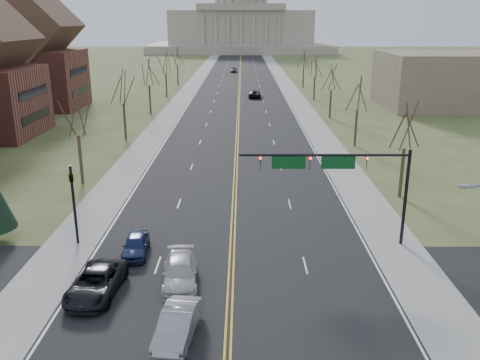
{
  "coord_description": "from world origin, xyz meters",
  "views": [
    {
      "loc": [
        0.73,
        -21.02,
        15.9
      ],
      "look_at": [
        0.54,
        19.66,
        3.0
      ],
      "focal_mm": 38.0,
      "sensor_mm": 36.0,
      "label": 1
    }
  ],
  "objects_px": {
    "car_sb_outer_lead": "(96,283)",
    "car_sb_inner_lead": "(177,325)",
    "car_far_sb": "(234,70)",
    "car_sb_inner_second": "(180,273)",
    "signal_left": "(73,196)",
    "signal_mast": "(337,169)",
    "car_far_nb": "(255,94)",
    "car_sb_outer_second": "(136,245)"
  },
  "relations": [
    {
      "from": "car_far_nb",
      "to": "car_sb_inner_second",
      "type": "bearing_deg",
      "value": 87.93
    },
    {
      "from": "signal_mast",
      "to": "car_sb_outer_lead",
      "type": "distance_m",
      "value": 17.87
    },
    {
      "from": "signal_mast",
      "to": "car_sb_outer_lead",
      "type": "xyz_separation_m",
      "value": [
        -15.5,
        -7.38,
        -4.96
      ]
    },
    {
      "from": "signal_left",
      "to": "car_far_sb",
      "type": "bearing_deg",
      "value": 85.75
    },
    {
      "from": "car_sb_inner_lead",
      "to": "car_sb_inner_second",
      "type": "xyz_separation_m",
      "value": [
        -0.54,
        5.72,
        -0.04
      ]
    },
    {
      "from": "signal_mast",
      "to": "car_far_sb",
      "type": "height_order",
      "value": "signal_mast"
    },
    {
      "from": "car_sb_inner_second",
      "to": "car_sb_outer_second",
      "type": "height_order",
      "value": "car_sb_inner_second"
    },
    {
      "from": "signal_mast",
      "to": "signal_left",
      "type": "bearing_deg",
      "value": 180.0
    },
    {
      "from": "car_sb_inner_lead",
      "to": "car_sb_outer_lead",
      "type": "distance_m",
      "value": 6.99
    },
    {
      "from": "car_sb_outer_lead",
      "to": "car_far_sb",
      "type": "distance_m",
      "value": 135.08
    },
    {
      "from": "car_sb_outer_second",
      "to": "car_far_nb",
      "type": "bearing_deg",
      "value": 79.03
    },
    {
      "from": "car_sb_outer_lead",
      "to": "car_sb_outer_second",
      "type": "height_order",
      "value": "car_sb_outer_lead"
    },
    {
      "from": "car_sb_inner_lead",
      "to": "car_sb_outer_lead",
      "type": "bearing_deg",
      "value": 147.78
    },
    {
      "from": "car_sb_inner_lead",
      "to": "car_sb_outer_second",
      "type": "height_order",
      "value": "car_sb_inner_lead"
    },
    {
      "from": "signal_mast",
      "to": "car_sb_outer_second",
      "type": "relative_size",
      "value": 2.9
    },
    {
      "from": "car_sb_inner_lead",
      "to": "car_far_sb",
      "type": "xyz_separation_m",
      "value": [
        0.59,
        139.34,
        0.03
      ]
    },
    {
      "from": "car_far_sb",
      "to": "car_far_nb",
      "type": "bearing_deg",
      "value": -82.81
    },
    {
      "from": "car_sb_outer_second",
      "to": "car_far_nb",
      "type": "height_order",
      "value": "car_far_nb"
    },
    {
      "from": "car_sb_inner_lead",
      "to": "car_far_sb",
      "type": "bearing_deg",
      "value": 96.57
    },
    {
      "from": "signal_mast",
      "to": "car_far_sb",
      "type": "xyz_separation_m",
      "value": [
        -9.47,
        127.56,
        -4.93
      ]
    },
    {
      "from": "signal_mast",
      "to": "signal_left",
      "type": "height_order",
      "value": "signal_mast"
    },
    {
      "from": "signal_left",
      "to": "car_sb_inner_lead",
      "type": "height_order",
      "value": "signal_left"
    },
    {
      "from": "signal_left",
      "to": "car_sb_inner_lead",
      "type": "distance_m",
      "value": 15.04
    },
    {
      "from": "car_far_nb",
      "to": "car_far_sb",
      "type": "relative_size",
      "value": 1.13
    },
    {
      "from": "car_sb_inner_lead",
      "to": "car_far_nb",
      "type": "relative_size",
      "value": 0.88
    },
    {
      "from": "car_sb_outer_lead",
      "to": "car_sb_inner_lead",
      "type": "bearing_deg",
      "value": -35.36
    },
    {
      "from": "car_sb_inner_lead",
      "to": "car_sb_outer_second",
      "type": "distance_m",
      "value": 10.74
    },
    {
      "from": "car_sb_inner_second",
      "to": "car_sb_outer_second",
      "type": "relative_size",
      "value": 1.25
    },
    {
      "from": "signal_mast",
      "to": "car_far_sb",
      "type": "distance_m",
      "value": 128.01
    },
    {
      "from": "car_sb_outer_second",
      "to": "car_sb_inner_second",
      "type": "bearing_deg",
      "value": -52.41
    },
    {
      "from": "car_sb_outer_second",
      "to": "car_far_nb",
      "type": "relative_size",
      "value": 0.76
    },
    {
      "from": "signal_left",
      "to": "car_sb_outer_second",
      "type": "distance_m",
      "value": 5.9
    },
    {
      "from": "car_sb_inner_lead",
      "to": "car_sb_inner_second",
      "type": "distance_m",
      "value": 5.74
    },
    {
      "from": "car_sb_inner_lead",
      "to": "car_sb_outer_second",
      "type": "relative_size",
      "value": 1.15
    },
    {
      "from": "car_sb_inner_second",
      "to": "signal_left",
      "type": "bearing_deg",
      "value": 138.7
    },
    {
      "from": "signal_left",
      "to": "car_far_nb",
      "type": "distance_m",
      "value": 75.21
    },
    {
      "from": "car_sb_inner_second",
      "to": "car_sb_inner_lead",
      "type": "bearing_deg",
      "value": -89.91
    },
    {
      "from": "car_far_nb",
      "to": "car_sb_outer_second",
      "type": "bearing_deg",
      "value": 84.96
    },
    {
      "from": "signal_mast",
      "to": "car_far_nb",
      "type": "distance_m",
      "value": 73.95
    },
    {
      "from": "signal_mast",
      "to": "car_sb_outer_second",
      "type": "height_order",
      "value": "signal_mast"
    },
    {
      "from": "signal_mast",
      "to": "car_far_sb",
      "type": "relative_size",
      "value": 2.51
    },
    {
      "from": "car_far_sb",
      "to": "car_sb_outer_lead",
      "type": "bearing_deg",
      "value": -91.1
    }
  ]
}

